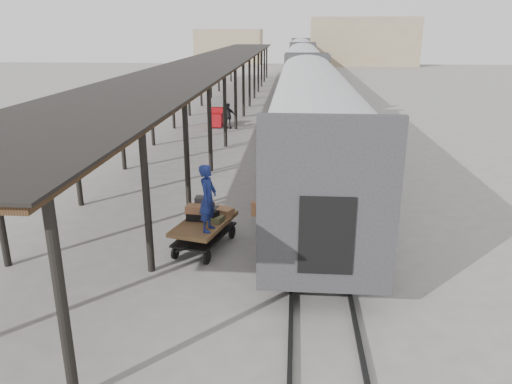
{
  "coord_description": "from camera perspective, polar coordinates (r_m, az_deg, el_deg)",
  "views": [
    {
      "loc": [
        2.45,
        -14.03,
        6.34
      ],
      "look_at": [
        1.37,
        -0.06,
        1.7
      ],
      "focal_mm": 35.0,
      "sensor_mm": 36.0,
      "label": 1
    }
  ],
  "objects": [
    {
      "name": "porter",
      "position": [
        13.92,
        -5.52,
        -0.71
      ],
      "size": [
        0.58,
        0.77,
        1.92
      ],
      "primitive_type": "imported",
      "rotation": [
        0.0,
        0.0,
        1.39
      ],
      "color": "navy",
      "rests_on": "baggage_cart"
    },
    {
      "name": "luggage_tug",
      "position": [
        33.69,
        -4.5,
        8.4
      ],
      "size": [
        0.9,
        1.43,
        1.24
      ],
      "rotation": [
        0.0,
        0.0,
        -0.03
      ],
      "color": "maroon",
      "rests_on": "ground"
    },
    {
      "name": "train",
      "position": [
        47.97,
        5.47,
        13.88
      ],
      "size": [
        3.45,
        76.01,
        4.01
      ],
      "color": "silver",
      "rests_on": "ground"
    },
    {
      "name": "ground",
      "position": [
        15.59,
        -5.03,
        -5.75
      ],
      "size": [
        160.0,
        160.0,
        0.0
      ],
      "primitive_type": "plane",
      "color": "slate",
      "rests_on": "ground"
    },
    {
      "name": "suitcase_stack",
      "position": [
        15.16,
        -5.69,
        -2.15
      ],
      "size": [
        1.39,
        1.15,
        0.59
      ],
      "rotation": [
        0.0,
        0.0,
        -0.26
      ],
      "color": "#39393B",
      "rests_on": "baggage_cart"
    },
    {
      "name": "pedestrian",
      "position": [
        32.92,
        -3.18,
        8.66
      ],
      "size": [
        1.03,
        0.56,
        1.67
      ],
      "primitive_type": "imported",
      "rotation": [
        0.0,
        0.0,
        2.97
      ],
      "color": "black",
      "rests_on": "ground"
    },
    {
      "name": "canopy",
      "position": [
        38.55,
        -4.45,
        14.79
      ],
      "size": [
        4.9,
        64.3,
        4.15
      ],
      "color": "#422B19",
      "rests_on": "ground"
    },
    {
      "name": "rails",
      "position": [
        48.45,
        5.38,
        10.79
      ],
      "size": [
        1.54,
        150.0,
        0.12
      ],
      "color": "black",
      "rests_on": "ground"
    },
    {
      "name": "baggage_cart",
      "position": [
        14.97,
        -5.91,
        -4.12
      ],
      "size": [
        1.82,
        2.64,
        0.86
      ],
      "rotation": [
        0.0,
        0.0,
        -0.26
      ],
      "color": "brown",
      "rests_on": "ground"
    },
    {
      "name": "building_far",
      "position": [
        92.79,
        12.09,
        16.49
      ],
      "size": [
        18.0,
        10.0,
        8.0
      ],
      "primitive_type": "cube",
      "color": "tan",
      "rests_on": "ground"
    },
    {
      "name": "building_left",
      "position": [
        96.9,
        -3.07,
        16.32
      ],
      "size": [
        12.0,
        8.0,
        6.0
      ],
      "primitive_type": "cube",
      "color": "tan",
      "rests_on": "ground"
    }
  ]
}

